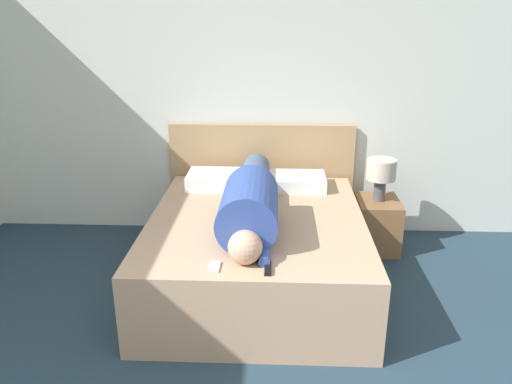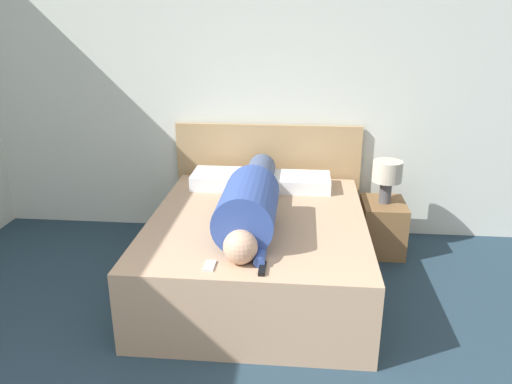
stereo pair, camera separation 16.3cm
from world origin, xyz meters
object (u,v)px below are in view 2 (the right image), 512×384
Objects in this scene: table_lamp at (387,174)px; cell_phone at (210,266)px; person_lying at (251,201)px; nightstand at (382,227)px; pillow_near_headboard at (222,179)px; bed at (258,251)px; tv_remote at (262,269)px; pillow_second at (302,182)px.

table_lamp is 1.95m from cell_phone.
person_lying is at bearing 75.22° from cell_phone.
pillow_near_headboard is at bearing -179.53° from nightstand.
cell_phone is at bearing -84.00° from pillow_near_headboard.
person_lying reaches higher than bed.
person_lying is 3.39× the size of pillow_near_headboard.
person_lying is 0.73m from tv_remote.
cell_phone is at bearing -130.40° from nightstand.
nightstand is at bearing 0.47° from pillow_near_headboard.
table_lamp is at bearing 33.39° from bed.
bed is 3.93× the size of pillow_second.
table_lamp is (1.04, 0.69, 0.43)m from bed.
table_lamp reaches higher than cell_phone.
person_lying is at bearing -143.54° from nightstand.
bed is at bearing 70.64° from person_lying.
table_lamp is at bearing 57.89° from tv_remote.
nightstand is 0.96× the size of pillow_second.
bed is 3.74× the size of pillow_near_headboard.
table_lamp reaches higher than bed.
nightstand is 0.91× the size of pillow_near_headboard.
tv_remote is (-0.94, -1.50, 0.35)m from nightstand.
person_lying is 11.54× the size of tv_remote.
pillow_near_headboard is 1.48m from cell_phone.
nightstand is at bearing 90.00° from table_lamp.
pillow_near_headboard is 3.41× the size of tv_remote.
tv_remote is (0.10, -0.81, 0.30)m from bed.
pillow_near_headboard is 3.93× the size of cell_phone.
pillow_near_headboard is (-1.42, -0.01, 0.40)m from nightstand.
nightstand is 1.47m from pillow_near_headboard.
nightstand is 1.25× the size of table_lamp.
bed is at bearing -146.61° from nightstand.
table_lamp reaches higher than pillow_second.
table_lamp is 1.35m from person_lying.
pillow_near_headboard is at bearing -179.53° from table_lamp.
pillow_second reaches higher than tv_remote.
tv_remote is at bearing -98.48° from pillow_second.
person_lying is 0.87m from pillow_second.
pillow_second reaches higher than nightstand.
cell_phone is (-0.18, -0.68, -0.16)m from person_lying.
pillow_second is 1.51m from tv_remote.
cell_phone is at bearing 176.71° from tv_remote.
cell_phone is at bearing -104.78° from person_lying.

